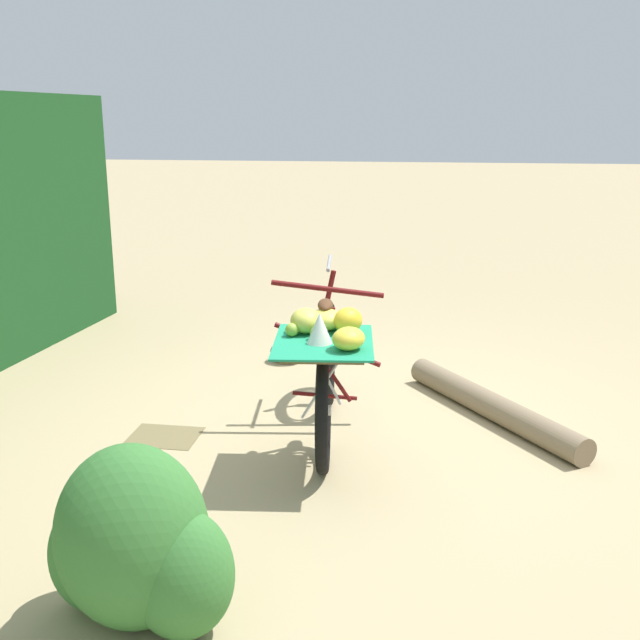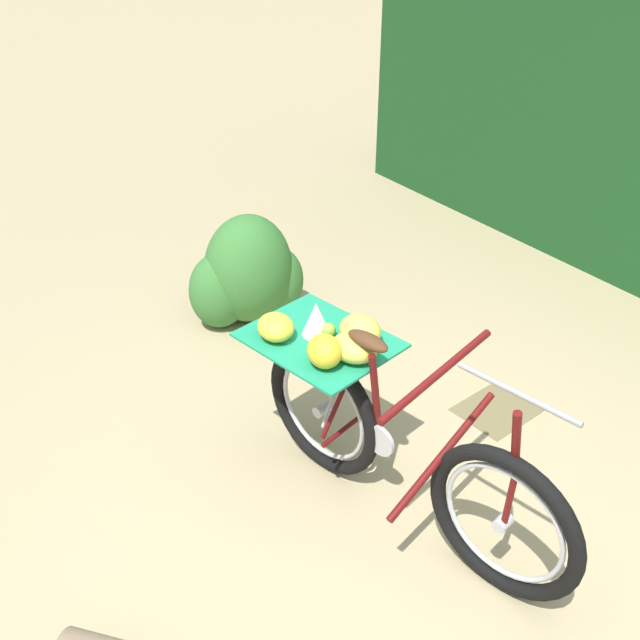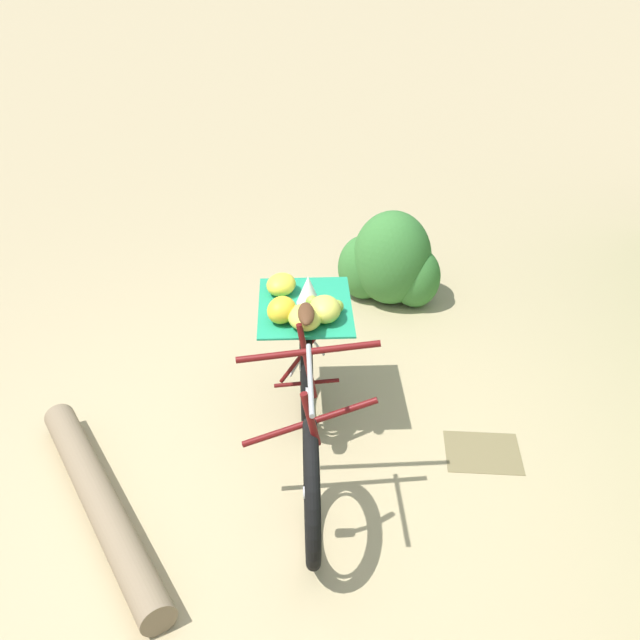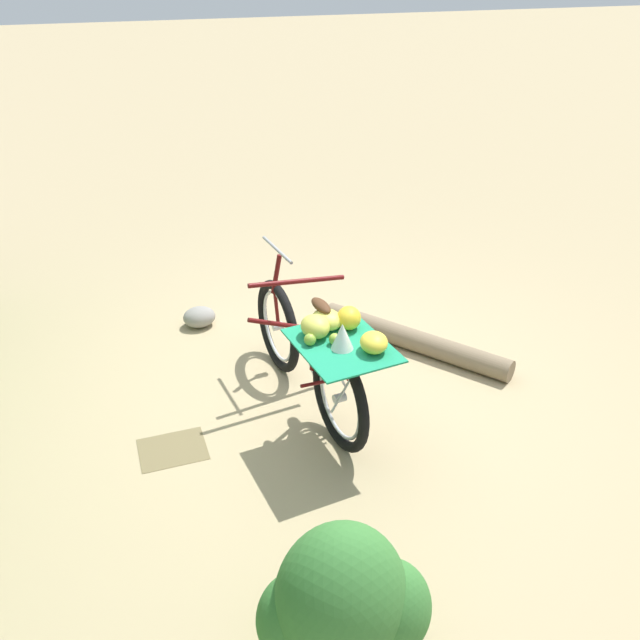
# 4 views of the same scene
# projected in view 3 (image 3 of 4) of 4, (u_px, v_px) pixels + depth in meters

# --- Properties ---
(ground_plane) EXTENTS (60.00, 60.00, 0.00)m
(ground_plane) POSITION_uv_depth(u_px,v_px,m) (283.00, 490.00, 4.01)
(ground_plane) COLOR tan
(bicycle) EXTENTS (0.74, 1.80, 1.03)m
(bicycle) POSITION_uv_depth(u_px,v_px,m) (307.00, 389.00, 3.98)
(bicycle) COLOR black
(bicycle) RESTS_ON ground_plane
(fallen_log) EXTENTS (1.12, 1.46, 0.18)m
(fallen_log) POSITION_uv_depth(u_px,v_px,m) (101.00, 503.00, 3.81)
(fallen_log) COLOR #7F6B51
(fallen_log) RESTS_ON ground_plane
(shrub_cluster) EXTENTS (0.80, 0.55, 0.76)m
(shrub_cluster) POSITION_uv_depth(u_px,v_px,m) (390.00, 263.00, 5.60)
(shrub_cluster) COLOR #387533
(shrub_cluster) RESTS_ON ground_plane
(leaf_litter_patch) EXTENTS (0.44, 0.36, 0.01)m
(leaf_litter_patch) POSITION_uv_depth(u_px,v_px,m) (483.00, 452.00, 4.26)
(leaf_litter_patch) COLOR olive
(leaf_litter_patch) RESTS_ON ground_plane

